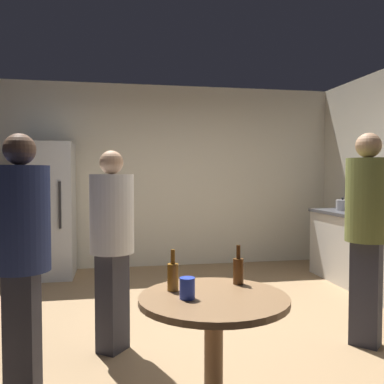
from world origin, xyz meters
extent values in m
cube|color=#9E7C56|center=(0.00, 0.00, -0.05)|extent=(5.20, 5.20, 0.10)
cube|color=silver|center=(0.00, 2.63, 1.35)|extent=(5.32, 0.06, 2.70)
cube|color=silver|center=(-1.62, 2.20, 0.90)|extent=(0.70, 0.65, 1.80)
cube|color=#262628|center=(-1.41, 1.86, 0.99)|extent=(0.03, 0.03, 0.60)
cube|color=beige|center=(2.28, 0.89, 0.43)|extent=(0.60, 1.86, 0.86)
cube|color=#4C4C51|center=(2.28, 0.89, 0.88)|extent=(0.64, 1.90, 0.04)
cylinder|color=#B2B2B7|center=(2.23, 1.41, 0.97)|extent=(0.17, 0.17, 0.14)
sphere|color=black|center=(2.23, 1.41, 1.06)|extent=(0.04, 0.04, 0.04)
cone|color=#B2B2B7|center=(2.35, 1.41, 0.98)|extent=(0.09, 0.04, 0.06)
cylinder|color=#3F141E|center=(2.31, 1.05, 1.01)|extent=(0.08, 0.08, 0.22)
cylinder|color=#3F141E|center=(2.31, 1.05, 1.17)|extent=(0.03, 0.03, 0.09)
cylinder|color=#8C5919|center=(2.30, 0.81, 0.98)|extent=(0.06, 0.06, 0.15)
cylinder|color=#8C5919|center=(2.30, 0.81, 1.09)|extent=(0.02, 0.02, 0.08)
cylinder|color=olive|center=(-0.22, -1.51, 0.35)|extent=(0.10, 0.10, 0.70)
cylinder|color=olive|center=(-0.22, -1.51, 0.72)|extent=(0.80, 0.80, 0.03)
cylinder|color=#8C5919|center=(-0.42, -1.37, 0.81)|extent=(0.06, 0.06, 0.15)
cylinder|color=#8C5919|center=(-0.42, -1.37, 0.93)|extent=(0.02, 0.02, 0.08)
cylinder|color=#593314|center=(-0.02, -1.30, 0.81)|extent=(0.06, 0.06, 0.15)
cylinder|color=#593314|center=(-0.02, -1.30, 0.93)|extent=(0.02, 0.02, 0.08)
cylinder|color=blue|center=(-0.36, -1.54, 0.79)|extent=(0.08, 0.08, 0.11)
cube|color=#2D2D38|center=(1.26, -0.63, 0.42)|extent=(0.27, 0.28, 0.84)
cylinder|color=olive|center=(1.26, -0.63, 1.17)|extent=(0.48, 0.48, 0.67)
sphere|color=tan|center=(1.26, -0.63, 1.61)|extent=(0.20, 0.20, 0.20)
cube|color=#2D2D38|center=(-1.28, -1.01, 0.40)|extent=(0.19, 0.24, 0.80)
cylinder|color=navy|center=(-1.28, -1.01, 1.12)|extent=(0.37, 0.37, 0.63)
sphere|color=brown|center=(-1.28, -1.01, 1.53)|extent=(0.19, 0.19, 0.19)
cube|color=#2D2D38|center=(-0.75, -0.36, 0.38)|extent=(0.27, 0.28, 0.77)
cylinder|color=white|center=(-0.75, -0.36, 1.07)|extent=(0.48, 0.48, 0.61)
sphere|color=tan|center=(-0.75, -0.36, 1.47)|extent=(0.18, 0.18, 0.18)
camera|label=1|loc=(-0.73, -3.65, 1.38)|focal=39.27mm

